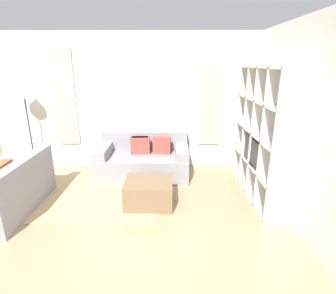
% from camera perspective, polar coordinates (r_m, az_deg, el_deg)
% --- Properties ---
extents(ground_plane, '(16.00, 16.00, 0.00)m').
position_cam_1_polar(ground_plane, '(3.22, -12.44, -23.91)').
color(ground_plane, '#9E7F5B').
extents(wall_back, '(5.91, 0.11, 2.70)m').
position_cam_1_polar(wall_back, '(5.41, -6.46, 9.59)').
color(wall_back, silver).
rests_on(wall_back, ground_plane).
extents(wall_right, '(0.07, 4.15, 2.70)m').
position_cam_1_polar(wall_right, '(4.25, 24.82, 5.74)').
color(wall_right, silver).
rests_on(wall_right, ground_plane).
extents(area_rug, '(2.28, 1.62, 0.01)m').
position_cam_1_polar(area_rug, '(4.62, -16.33, -10.23)').
color(area_rug, tan).
rests_on(area_rug, ground_plane).
extents(shelving_unit, '(0.42, 1.88, 2.08)m').
position_cam_1_polar(shelving_unit, '(4.48, 20.45, 2.55)').
color(shelving_unit, '#515660').
rests_on(shelving_unit, ground_plane).
extents(couch_main, '(1.74, 0.92, 0.80)m').
position_cam_1_polar(couch_main, '(5.17, -5.39, -2.79)').
color(couch_main, gray).
rests_on(couch_main, ground_plane).
extents(couch_side, '(0.92, 1.51, 0.80)m').
position_cam_1_polar(couch_side, '(4.62, -31.83, -8.27)').
color(couch_side, gray).
rests_on(couch_side, ground_plane).
extents(ottoman, '(0.73, 0.63, 0.39)m').
position_cam_1_polar(ottoman, '(4.15, -4.17, -9.81)').
color(ottoman, brown).
rests_on(ottoman, ground_plane).
extents(floor_lamp, '(0.34, 0.34, 1.75)m').
position_cam_1_polar(floor_lamp, '(5.76, -28.84, 9.61)').
color(floor_lamp, black).
rests_on(floor_lamp, ground_plane).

